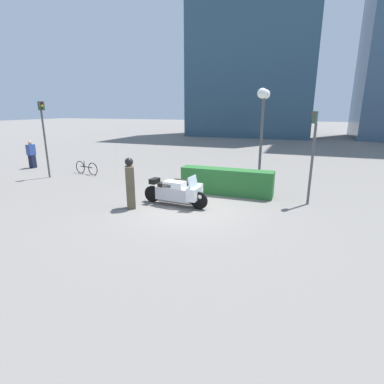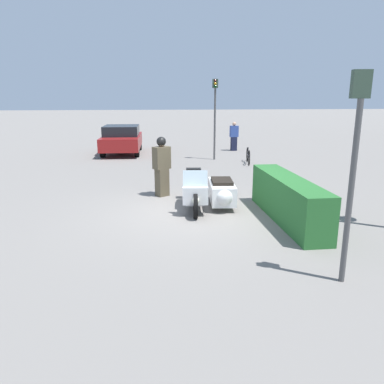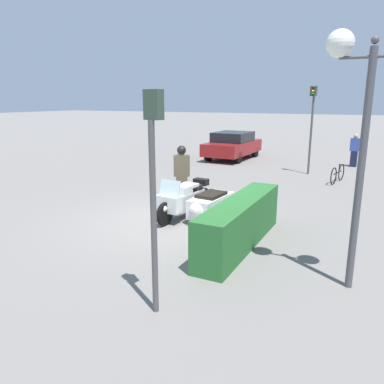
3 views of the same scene
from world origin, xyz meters
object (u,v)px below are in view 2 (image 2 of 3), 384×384
parked_car_background (122,139)px  bicycle_parked (248,156)px  hedge_bush_curbside (287,199)px  officer_rider (162,165)px  traffic_light_near (355,148)px  police_motorcycle (209,191)px  traffic_light_far (215,108)px  pedestrian_bystander (234,136)px

parked_car_background → bicycle_parked: (3.75, 5.78, -0.43)m
hedge_bush_curbside → bicycle_parked: hedge_bush_curbside is taller
officer_rider → hedge_bush_curbside: size_ratio=0.48×
traffic_light_near → hedge_bush_curbside: bearing=6.2°
police_motorcycle → bicycle_parked: bearing=162.1°
traffic_light_far → parked_car_background: 5.39m
pedestrian_bystander → bicycle_parked: (4.08, -0.28, -0.46)m
hedge_bush_curbside → parked_car_background: 12.51m
hedge_bush_curbside → pedestrian_bystander: pedestrian_bystander is taller
traffic_light_near → officer_rider: bearing=35.5°
traffic_light_far → pedestrian_bystander: (-2.89, 1.60, -1.61)m
police_motorcycle → parked_car_background: (-10.35, -2.92, 0.30)m
hedge_bush_curbside → traffic_light_near: 3.48m
traffic_light_far → parked_car_background: traffic_light_far is taller
police_motorcycle → hedge_bush_curbside: (1.28, 1.68, 0.06)m
traffic_light_far → parked_car_background: (-2.55, -4.45, -1.64)m
police_motorcycle → bicycle_parked: size_ratio=1.54×
traffic_light_near → traffic_light_far: bearing=10.2°
officer_rider → hedge_bush_curbside: 3.93m
hedge_bush_curbside → traffic_light_far: size_ratio=1.00×
police_motorcycle → traffic_light_near: traffic_light_near is taller
traffic_light_far → bicycle_parked: size_ratio=2.25×
traffic_light_near → pedestrian_bystander: traffic_light_near is taller
pedestrian_bystander → bicycle_parked: 4.12m
hedge_bush_curbside → traffic_light_far: 9.27m
bicycle_parked → hedge_bush_curbside: bearing=2.1°
hedge_bush_curbside → pedestrian_bystander: bearing=173.1°
police_motorcycle → pedestrian_bystander: size_ratio=1.60×
police_motorcycle → traffic_light_far: traffic_light_far is taller
officer_rider → pedestrian_bystander: bearing=-57.4°
officer_rider → traffic_light_far: size_ratio=0.48×
hedge_bush_curbside → pedestrian_bystander: (-11.96, 1.45, 0.27)m
police_motorcycle → traffic_light_near: 4.89m
traffic_light_near → traffic_light_far: size_ratio=0.89×
traffic_light_near → bicycle_parked: bearing=3.3°
traffic_light_near → bicycle_parked: size_ratio=2.00×
police_motorcycle → parked_car_background: bearing=-158.8°
bicycle_parked → pedestrian_bystander: bearing=-173.4°
pedestrian_bystander → parked_car_background: bearing=-89.4°
traffic_light_near → pedestrian_bystander: 15.18m
hedge_bush_curbside → parked_car_background: bearing=-158.4°
traffic_light_near → bicycle_parked: traffic_light_near is taller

